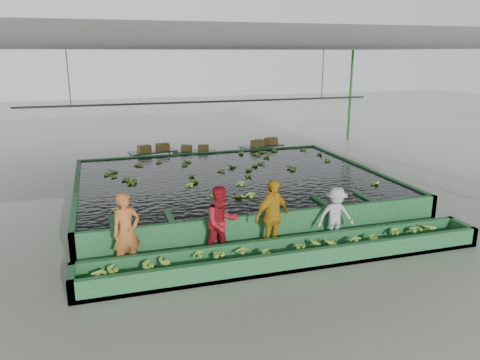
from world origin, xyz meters
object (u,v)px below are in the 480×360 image
object	(u,v)px
box_stack_left	(154,151)
box_stack_mid	(195,151)
box_stack_right	(264,145)
worker_c	(272,216)
worker_a	(126,232)
packing_table_right	(262,155)
worker_b	(221,223)
sorting_trough	(291,254)
packing_table_mid	(195,160)
worker_d	(336,216)
packing_table_left	(153,161)
flotation_tank	(231,188)

from	to	relation	value
box_stack_left	box_stack_mid	bearing A→B (deg)	-5.43
box_stack_right	worker_c	bearing A→B (deg)	-108.92
worker_a	box_stack_right	size ratio (longest dim) A/B	1.39
worker_c	packing_table_right	bearing A→B (deg)	48.05
packing_table_right	box_stack_left	bearing A→B (deg)	178.74
worker_b	worker_a	bearing A→B (deg)	167.16
worker_a	box_stack_left	distance (m)	9.28
sorting_trough	box_stack_right	size ratio (longest dim) A/B	7.45
worker_b	packing_table_mid	size ratio (longest dim) A/B	1.00
packing_table_mid	packing_table_right	bearing A→B (deg)	0.54
packing_table_mid	box_stack_mid	bearing A→B (deg)	-111.79
worker_a	box_stack_right	xyz separation A→B (m)	(6.61, 8.97, -0.05)
sorting_trough	packing_table_right	bearing A→B (deg)	74.17
worker_d	packing_table_mid	size ratio (longest dim) A/B	0.84
sorting_trough	box_stack_right	xyz separation A→B (m)	(2.89, 9.77, 0.64)
worker_c	packing_table_left	size ratio (longest dim) A/B	0.97
box_stack_left	box_stack_mid	distance (m)	1.73
sorting_trough	worker_a	distance (m)	3.87
worker_c	packing_table_mid	distance (m)	9.00
packing_table_right	box_stack_mid	world-z (taller)	box_stack_mid
worker_b	packing_table_left	size ratio (longest dim) A/B	0.94
packing_table_mid	packing_table_right	distance (m)	3.03
packing_table_mid	box_stack_mid	size ratio (longest dim) A/B	1.58
flotation_tank	worker_a	bearing A→B (deg)	-130.88
sorting_trough	packing_table_left	size ratio (longest dim) A/B	5.16
worker_c	packing_table_mid	xyz separation A→B (m)	(-0.06, 8.99, -0.53)
worker_a	box_stack_right	distance (m)	11.14
packing_table_mid	worker_a	bearing A→B (deg)	-111.15
worker_d	box_stack_right	bearing A→B (deg)	87.47
packing_table_mid	sorting_trough	bearing A→B (deg)	-88.57
box_stack_left	flotation_tank	bearing A→B (deg)	-67.70
worker_c	box_stack_mid	size ratio (longest dim) A/B	1.63
flotation_tank	worker_a	distance (m)	5.71
worker_d	box_stack_mid	bearing A→B (deg)	107.34
packing_table_mid	box_stack_left	size ratio (longest dim) A/B	1.37
flotation_tank	sorting_trough	xyz separation A→B (m)	(0.00, -5.10, -0.20)
packing_table_left	packing_table_mid	xyz separation A→B (m)	(1.76, -0.22, -0.03)
box_stack_left	box_stack_mid	xyz separation A→B (m)	(1.72, -0.16, -0.05)
worker_d	box_stack_left	world-z (taller)	worker_d
worker_b	packing_table_left	bearing A→B (deg)	80.39
worker_d	worker_b	bearing A→B (deg)	-174.28
worker_b	packing_table_left	distance (m)	9.23
box_stack_mid	box_stack_right	xyz separation A→B (m)	(3.14, 0.01, 0.06)
worker_a	packing_table_right	world-z (taller)	worker_a
packing_table_right	box_stack_right	xyz separation A→B (m)	(0.10, -0.05, 0.44)
sorting_trough	worker_b	size ratio (longest dim) A/B	5.49
box_stack_right	packing_table_mid	bearing A→B (deg)	179.67
packing_table_mid	packing_table_right	world-z (taller)	packing_table_right
worker_c	box_stack_left	world-z (taller)	worker_c
worker_b	worker_c	world-z (taller)	worker_c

